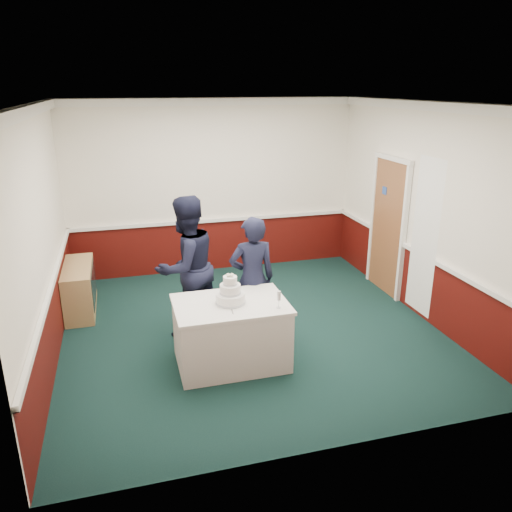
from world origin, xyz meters
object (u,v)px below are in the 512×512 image
object	(u,v)px
cake_table	(231,333)
cake_knife	(232,310)
sideboard	(80,288)
person_woman	(252,279)
champagne_flute	(279,297)
person_man	(186,267)
wedding_cake	(230,294)

from	to	relation	value
cake_table	cake_knife	xyz separation A→B (m)	(-0.03, -0.20, 0.39)
sideboard	cake_knife	bearing A→B (deg)	-51.31
sideboard	person_woman	size ratio (longest dim) A/B	0.72
champagne_flute	person_woman	xyz separation A→B (m)	(-0.09, 0.85, -0.10)
person_man	wedding_cake	bearing A→B (deg)	81.31
cake_knife	person_woman	size ratio (longest dim) A/B	0.13
cake_table	champagne_flute	xyz separation A→B (m)	(0.50, -0.28, 0.53)
wedding_cake	cake_knife	world-z (taller)	wedding_cake
wedding_cake	sideboard	bearing A→B (deg)	131.80
cake_knife	champagne_flute	world-z (taller)	champagne_flute
cake_table	wedding_cake	distance (m)	0.50
wedding_cake	person_man	size ratio (longest dim) A/B	0.19
wedding_cake	person_woman	bearing A→B (deg)	53.76
champagne_flute	person_man	xyz separation A→B (m)	(-0.88, 1.20, 0.02)
champagne_flute	person_woman	size ratio (longest dim) A/B	0.12
wedding_cake	person_woman	distance (m)	0.70
champagne_flute	person_man	size ratio (longest dim) A/B	0.11
champagne_flute	person_woman	world-z (taller)	person_woman
person_woman	sideboard	bearing A→B (deg)	-33.35
cake_table	person_woman	xyz separation A→B (m)	(0.41, 0.57, 0.43)
person_woman	cake_table	bearing A→B (deg)	53.82
sideboard	person_man	bearing A→B (deg)	-37.75
person_woman	wedding_cake	bearing A→B (deg)	53.82
cake_knife	person_woman	xyz separation A→B (m)	(0.44, 0.77, 0.04)
sideboard	cake_table	distance (m)	2.74
cake_table	person_woman	bearing A→B (deg)	53.76
person_woman	person_man	bearing A→B (deg)	-24.17
wedding_cake	person_woman	world-z (taller)	person_woman
cake_table	cake_knife	distance (m)	0.44
cake_table	cake_knife	bearing A→B (deg)	-98.53
champagne_flute	person_man	bearing A→B (deg)	126.18
wedding_cake	cake_knife	xyz separation A→B (m)	(-0.03, -0.20, -0.11)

